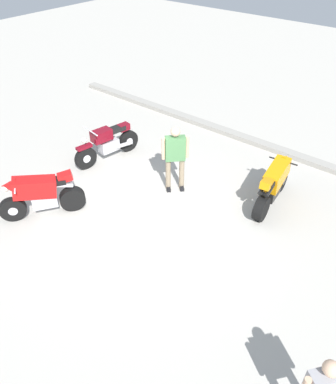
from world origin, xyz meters
The scene contains 6 objects.
ground_plane centered at (0.00, 0.00, 0.00)m, with size 40.00×40.00×0.00m, color #B7B2A8.
curb_edge centered at (0.00, 4.60, 0.07)m, with size 14.00×0.30×0.15m, color #9C978F.
motorcycle_orange_sportbike centered at (2.09, 2.23, 0.59)m, with size 0.70×1.96×1.14m.
motorcycle_maroon_cruiser centered at (-2.49, 1.19, 0.52)m, with size 0.77×2.08×1.09m.
motorcycle_red_sportbike centered at (-1.89, -1.51, 0.59)m, with size 1.25×1.73×1.14m.
person_in_green_shirt centered at (-0.13, 1.26, 1.01)m, with size 0.56×0.56×1.75m.
Camera 1 is at (4.78, -5.11, 5.90)m, focal length 35.89 mm.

